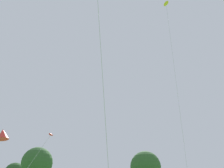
% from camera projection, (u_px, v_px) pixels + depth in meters
% --- Properties ---
extents(small_kite_box_yellow, '(3.63, 2.59, 6.22)m').
position_uv_depth(small_kite_box_yellow, '(49.00, 137.00, 19.45)').
color(small_kite_box_yellow, red).
rests_on(small_kite_box_yellow, ground).
extents(small_kite_triangle_green, '(1.84, 2.20, 19.90)m').
position_uv_depth(small_kite_triangle_green, '(167.00, 9.00, 24.92)').
color(small_kite_triangle_green, yellow).
rests_on(small_kite_triangle_green, ground).
extents(small_kite_bird_shape, '(3.38, 3.17, 7.22)m').
position_uv_depth(small_kite_bird_shape, '(3.00, 134.00, 21.82)').
color(small_kite_bird_shape, red).
rests_on(small_kite_bird_shape, ground).
extents(tree_oak_right, '(5.55, 5.55, 10.02)m').
position_uv_depth(tree_oak_right, '(37.00, 163.00, 43.52)').
color(tree_oak_right, '#513823').
rests_on(tree_oak_right, ground).
extents(tree_broad_distant, '(6.41, 6.41, 10.65)m').
position_uv_depth(tree_broad_distant, '(146.00, 167.00, 50.60)').
color(tree_broad_distant, '#513823').
rests_on(tree_broad_distant, ground).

